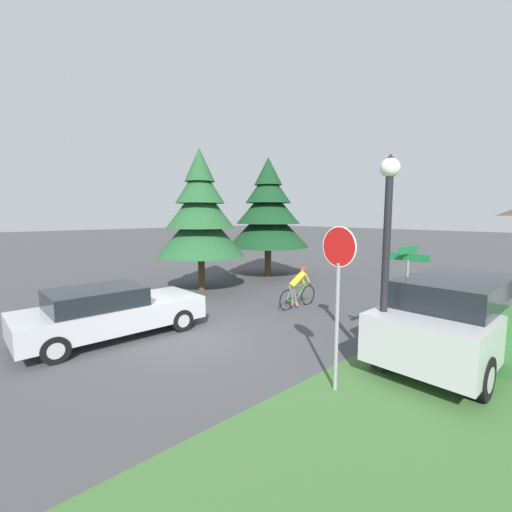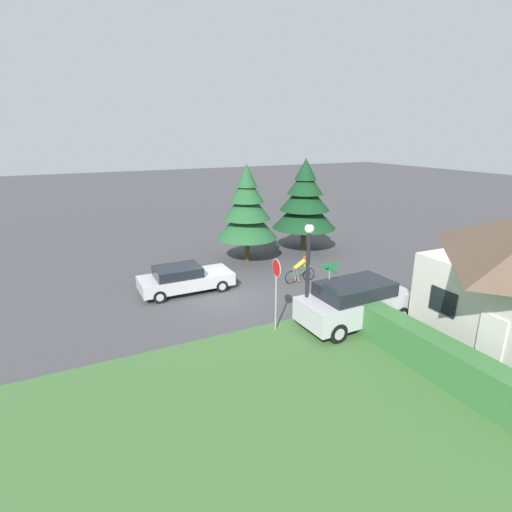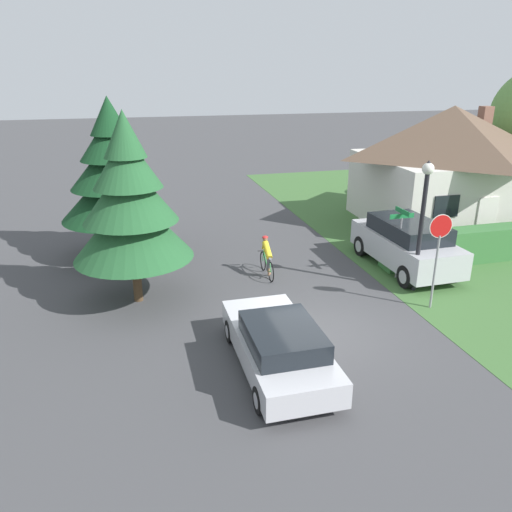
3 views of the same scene
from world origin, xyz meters
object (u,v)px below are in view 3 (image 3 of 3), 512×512
at_px(street_name_sign, 400,231).
at_px(conifer_tall_far, 114,173).
at_px(cottage_house, 447,164).
at_px(conifer_tall_near, 130,203).
at_px(cyclist, 267,257).
at_px(parked_suv_right, 406,244).
at_px(sedan_left_lane, 279,345).
at_px(street_lamp, 423,207).
at_px(stop_sign, 439,243).

distance_m(street_name_sign, conifer_tall_far, 10.61).
relative_size(cottage_house, conifer_tall_near, 1.32).
distance_m(street_name_sign, conifer_tall_near, 8.99).
bearing_deg(cyclist, street_name_sign, -106.99).
distance_m(cottage_house, parked_suv_right, 7.03).
xyz_separation_m(sedan_left_lane, cyclist, (1.38, 5.85, 0.00)).
distance_m(cyclist, conifer_tall_far, 6.59).
height_order(parked_suv_right, street_lamp, street_lamp).
bearing_deg(conifer_tall_far, cyclist, -34.50).
height_order(street_lamp, conifer_tall_near, conifer_tall_near).
height_order(cottage_house, sedan_left_lane, cottage_house).
distance_m(cottage_house, conifer_tall_far, 14.90).
bearing_deg(cyclist, stop_sign, -131.43).
xyz_separation_m(cottage_house, sedan_left_lane, (-11.26, -10.06, -2.13)).
bearing_deg(cottage_house, conifer_tall_near, -158.67).
bearing_deg(parked_suv_right, stop_sign, 162.40).
height_order(stop_sign, street_name_sign, stop_sign).
xyz_separation_m(parked_suv_right, street_name_sign, (-0.77, -0.78, 0.80)).
xyz_separation_m(cottage_house, stop_sign, (-5.71, -8.00, -0.70)).
height_order(cyclist, street_lamp, street_lamp).
bearing_deg(stop_sign, sedan_left_lane, 24.19).
bearing_deg(cottage_house, stop_sign, -123.87).
relative_size(cyclist, street_name_sign, 0.72).
bearing_deg(conifer_tall_far, conifer_tall_near, -83.98).
xyz_separation_m(cottage_house, conifer_tall_far, (-14.87, -0.78, 0.48)).
bearing_deg(parked_suv_right, sedan_left_lane, 127.74).
bearing_deg(conifer_tall_near, sedan_left_lane, -57.33).
height_order(cottage_house, conifer_tall_near, conifer_tall_near).
xyz_separation_m(cottage_house, street_lamp, (-5.50, -6.70, 0.04)).
distance_m(street_lamp, conifer_tall_far, 11.10).
height_order(sedan_left_lane, conifer_tall_far, conifer_tall_far).
xyz_separation_m(parked_suv_right, stop_sign, (-0.94, -3.18, 1.17)).
bearing_deg(stop_sign, street_lamp, -95.47).
bearing_deg(cyclist, sedan_left_lane, 167.51).
bearing_deg(stop_sign, cyclist, -38.40).
height_order(sedan_left_lane, street_name_sign, street_name_sign).
height_order(cyclist, conifer_tall_near, conifer_tall_near).
bearing_deg(conifer_tall_near, cottage_house, 19.67).
height_order(street_lamp, conifer_tall_far, conifer_tall_far).
bearing_deg(sedan_left_lane, stop_sign, -69.47).
bearing_deg(parked_suv_right, cyclist, 82.05).
xyz_separation_m(cottage_house, parked_suv_right, (-4.77, -4.82, -1.86)).
bearing_deg(street_name_sign, conifer_tall_far, 152.66).
xyz_separation_m(parked_suv_right, street_lamp, (-0.73, -1.89, 1.90)).
distance_m(parked_suv_right, street_name_sign, 1.36).
bearing_deg(conifer_tall_near, stop_sign, -18.10).
xyz_separation_m(cyclist, stop_sign, (4.17, -3.79, 1.43)).
bearing_deg(street_lamp, parked_suv_right, 68.94).
distance_m(sedan_left_lane, street_lamp, 7.01).
xyz_separation_m(cyclist, conifer_tall_far, (-4.99, 3.43, 2.61)).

